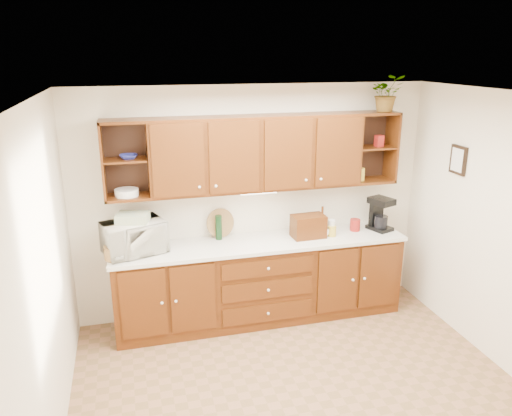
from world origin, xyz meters
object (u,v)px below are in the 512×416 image
coffee_maker (380,214)px  bread_box (308,226)px  microwave (134,237)px  potted_plant (387,93)px

coffee_maker → bread_box: bearing=162.2°
bread_box → coffee_maker: bearing=-0.1°
microwave → potted_plant: 3.12m
bread_box → coffee_maker: size_ratio=0.95×
coffee_maker → potted_plant: bearing=55.3°
microwave → potted_plant: potted_plant is taller
coffee_maker → potted_plant: (0.02, 0.08, 1.37)m
bread_box → potted_plant: potted_plant is taller
potted_plant → microwave: bearing=-178.0°
bread_box → microwave: bearing=176.6°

